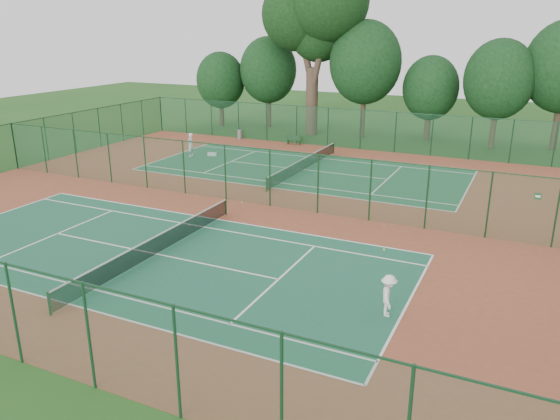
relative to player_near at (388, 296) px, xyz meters
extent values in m
plane|color=#204D18|center=(-11.38, 10.03, -0.83)|extent=(120.00, 120.00, 0.00)
cube|color=brown|center=(-11.38, 10.03, -0.83)|extent=(40.00, 36.00, 0.01)
cube|color=#1C5B40|center=(-11.38, 1.03, -0.82)|extent=(23.77, 10.97, 0.01)
cube|color=#1C5936|center=(-11.38, 19.03, -0.82)|extent=(23.77, 10.97, 0.01)
cube|color=#18492C|center=(-11.38, 28.03, 0.92)|extent=(40.00, 0.02, 3.50)
cube|color=#12321F|center=(-11.38, 28.03, 2.63)|extent=(40.00, 0.05, 0.05)
cube|color=#18492C|center=(-31.38, 10.03, 0.92)|extent=(0.02, 36.00, 3.50)
cube|color=#163D23|center=(-31.38, 10.03, 2.63)|extent=(0.05, 36.00, 0.05)
cube|color=#184829|center=(-11.38, 10.03, 0.92)|extent=(40.00, 0.02, 3.50)
cube|color=#14371A|center=(-11.38, 10.03, 2.63)|extent=(40.00, 0.05, 0.05)
cylinder|color=#163C1C|center=(-11.38, -5.37, -0.35)|extent=(0.10, 0.10, 0.97)
cylinder|color=#163C1C|center=(-11.38, 7.43, -0.35)|extent=(0.10, 0.10, 0.97)
cube|color=black|center=(-11.38, 1.03, -0.35)|extent=(0.02, 12.80, 0.85)
cube|color=silver|center=(-11.38, 1.03, 0.09)|extent=(0.04, 12.80, 0.06)
cylinder|color=#13361B|center=(-11.38, 12.63, -0.35)|extent=(0.10, 0.10, 0.97)
cylinder|color=#13361B|center=(-11.38, 25.43, -0.35)|extent=(0.10, 0.10, 0.97)
cube|color=black|center=(-11.38, 19.03, -0.35)|extent=(0.02, 12.80, 0.85)
cube|color=silver|center=(-11.38, 19.03, 0.09)|extent=(0.04, 12.80, 0.06)
imported|color=white|center=(0.00, 0.00, 0.00)|extent=(0.88, 1.18, 1.62)
imported|color=silver|center=(-21.79, 19.23, 0.16)|extent=(0.52, 0.74, 1.95)
cylinder|color=gray|center=(-21.83, 27.63, -0.38)|extent=(0.55, 0.55, 0.89)
cube|color=#12351A|center=(-16.57, 27.34, -0.61)|extent=(0.14, 0.38, 0.42)
cube|color=#12351A|center=(-15.48, 27.54, -0.61)|extent=(0.14, 0.38, 0.42)
cube|color=#12351A|center=(-16.02, 27.44, -0.39)|extent=(1.43, 0.63, 0.05)
cube|color=#12351A|center=(-15.99, 27.26, -0.18)|extent=(1.37, 0.29, 0.42)
cube|color=silver|center=(-20.26, 20.12, -0.68)|extent=(0.79, 0.41, 0.28)
sphere|color=#DDF138|center=(-11.66, 9.80, -0.78)|extent=(0.08, 0.08, 0.08)
sphere|color=#A7C22D|center=(-2.65, 9.40, -0.79)|extent=(0.07, 0.07, 0.07)
sphere|color=yellow|center=(-14.87, 9.67, -0.79)|extent=(0.06, 0.06, 0.06)
cylinder|color=#3D2C21|center=(-16.48, 32.86, 2.45)|extent=(1.20, 1.20, 6.57)
cylinder|color=#3D2C21|center=(-17.47, 33.19, 7.38)|extent=(2.23, 0.66, 6.53)
cylinder|color=#3D2C21|center=(-15.50, 32.64, 7.71)|extent=(2.08, 0.61, 7.09)
sphere|color=black|center=(-18.23, 33.19, 10.67)|extent=(7.01, 7.01, 7.01)
sphere|color=black|center=(-14.84, 32.64, 11.76)|extent=(7.45, 7.45, 7.45)
sphere|color=black|center=(-16.26, 33.74, 9.02)|extent=(5.69, 5.69, 5.69)
camera|label=1|loc=(4.12, -18.06, 9.37)|focal=35.00mm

